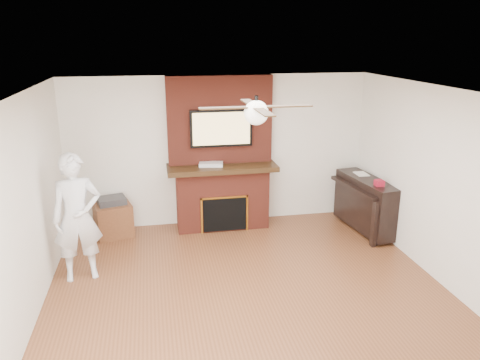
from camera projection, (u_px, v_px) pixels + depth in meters
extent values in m
cube|color=brown|center=(254.00, 312.00, 5.64)|extent=(5.36, 5.86, 0.18)
cube|color=white|center=(257.00, 87.00, 4.84)|extent=(5.36, 5.86, 0.18)
cube|color=silver|center=(218.00, 150.00, 7.90)|extent=(5.36, 0.18, 2.50)
cube|color=silver|center=(8.00, 225.00, 4.77)|extent=(0.18, 5.86, 2.50)
cube|color=silver|center=(462.00, 194.00, 5.71)|extent=(0.18, 5.86, 2.50)
cube|color=maroon|center=(222.00, 198.00, 7.81)|extent=(1.50, 0.50, 1.00)
cube|color=black|center=(222.00, 167.00, 7.62)|extent=(1.78, 0.64, 0.08)
cube|color=maroon|center=(220.00, 120.00, 7.56)|extent=(1.70, 0.20, 1.42)
cube|color=black|center=(225.00, 214.00, 7.62)|extent=(0.70, 0.06, 0.55)
cube|color=#BF8C2D|center=(224.00, 198.00, 7.53)|extent=(0.78, 0.02, 0.03)
cube|color=#BF8C2D|center=(202.00, 216.00, 7.55)|extent=(0.03, 0.02, 0.61)
cube|color=#BF8C2D|center=(247.00, 213.00, 7.69)|extent=(0.03, 0.02, 0.61)
cube|color=black|center=(221.00, 128.00, 7.46)|extent=(1.00, 0.07, 0.60)
cube|color=#DEBD75|center=(222.00, 129.00, 7.42)|extent=(0.92, 0.01, 0.52)
cylinder|color=black|center=(256.00, 102.00, 4.89)|extent=(0.04, 0.04, 0.14)
sphere|color=white|center=(256.00, 113.00, 4.92)|extent=(0.26, 0.26, 0.26)
cube|color=black|center=(287.00, 106.00, 4.96)|extent=(0.55, 0.11, 0.01)
cube|color=black|center=(250.00, 103.00, 5.21)|extent=(0.11, 0.55, 0.01)
cube|color=black|center=(225.00, 108.00, 4.84)|extent=(0.55, 0.11, 0.01)
cube|color=black|center=(264.00, 112.00, 4.59)|extent=(0.11, 0.55, 0.01)
imported|color=silver|center=(77.00, 218.00, 6.02)|extent=(0.69, 0.52, 1.70)
cube|color=#593019|center=(113.00, 219.00, 7.54)|extent=(0.67, 0.67, 0.53)
cube|color=#2E2E30|center=(112.00, 201.00, 7.44)|extent=(0.49, 0.43, 0.11)
cube|color=black|center=(366.00, 203.00, 7.64)|extent=(0.57, 1.40, 0.84)
cube|color=black|center=(374.00, 224.00, 7.08)|extent=(0.06, 0.10, 0.73)
cube|color=black|center=(343.00, 198.00, 8.22)|extent=(0.06, 0.10, 0.73)
cube|color=black|center=(354.00, 188.00, 7.52)|extent=(0.31, 1.27, 0.05)
cube|color=silver|center=(361.00, 174.00, 7.76)|extent=(0.19, 0.26, 0.01)
cube|color=maroon|center=(379.00, 183.00, 7.16)|extent=(0.13, 0.13, 0.09)
cube|color=silver|center=(211.00, 164.00, 7.55)|extent=(0.41, 0.28, 0.05)
cylinder|color=#C38C17|center=(212.00, 228.00, 7.70)|extent=(0.08, 0.08, 0.11)
cylinder|color=#337F38|center=(221.00, 228.00, 7.77)|extent=(0.07, 0.07, 0.08)
cylinder|color=#365DA3|center=(239.00, 227.00, 7.81)|extent=(0.07, 0.07, 0.07)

